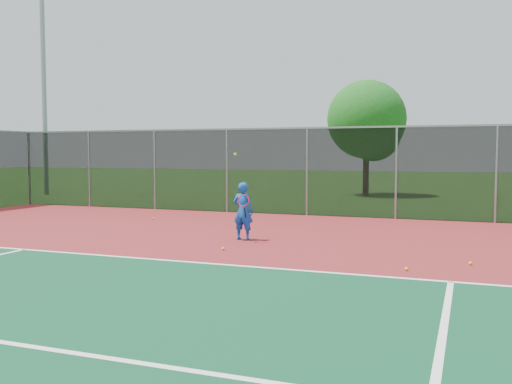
{
  "coord_description": "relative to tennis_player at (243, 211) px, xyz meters",
  "views": [
    {
      "loc": [
        2.26,
        -6.92,
        2.19
      ],
      "look_at": [
        -2.23,
        5.0,
        1.3
      ],
      "focal_mm": 40.0,
      "sensor_mm": 36.0,
      "label": 1
    }
  ],
  "objects": [
    {
      "name": "floodlight_nw",
      "position": [
        -15.24,
        10.64,
        6.19
      ],
      "size": [
        0.9,
        0.4,
        12.31
      ],
      "color": "gray",
      "rests_on": "ground"
    },
    {
      "name": "tennis_player",
      "position": [
        0.0,
        0.0,
        0.0
      ],
      "size": [
        0.59,
        0.59,
        2.15
      ],
      "color": "blue",
      "rests_on": "court_apron"
    },
    {
      "name": "practice_ball_6",
      "position": [
        4.19,
        -2.38,
        -0.69
      ],
      "size": [
        0.07,
        0.07,
        0.07
      ],
      "primitive_type": "sphere",
      "color": "#D1DA19",
      "rests_on": "court_apron"
    },
    {
      "name": "court_apron",
      "position": [
        2.98,
        -4.08,
        -0.73
      ],
      "size": [
        30.0,
        20.0,
        0.02
      ],
      "primitive_type": "cube",
      "color": "maroon",
      "rests_on": "ground"
    },
    {
      "name": "ground",
      "position": [
        2.98,
        -6.08,
        -0.74
      ],
      "size": [
        120.0,
        120.0,
        0.0
      ],
      "primitive_type": "plane",
      "color": "#255518",
      "rests_on": "ground"
    },
    {
      "name": "practice_ball_3",
      "position": [
        0.15,
        -1.56,
        -0.69
      ],
      "size": [
        0.07,
        0.07,
        0.07
      ],
      "primitive_type": "sphere",
      "color": "#D1DA19",
      "rests_on": "court_apron"
    },
    {
      "name": "fence_back",
      "position": [
        2.98,
        5.92,
        0.82
      ],
      "size": [
        30.0,
        0.06,
        3.03
      ],
      "color": "black",
      "rests_on": "court_apron"
    },
    {
      "name": "tree_back_left",
      "position": [
        0.37,
        15.93,
        2.91
      ],
      "size": [
        3.97,
        3.97,
        5.83
      ],
      "color": "#322212",
      "rests_on": "ground"
    },
    {
      "name": "practice_ball_4",
      "position": [
        -4.29,
        2.89,
        -0.69
      ],
      "size": [
        0.07,
        0.07,
        0.07
      ],
      "primitive_type": "sphere",
      "color": "#D1DA19",
      "rests_on": "court_apron"
    },
    {
      "name": "practice_ball_5",
      "position": [
        5.28,
        -1.4,
        -0.69
      ],
      "size": [
        0.07,
        0.07,
        0.07
      ],
      "primitive_type": "sphere",
      "color": "#D1DA19",
      "rests_on": "court_apron"
    }
  ]
}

